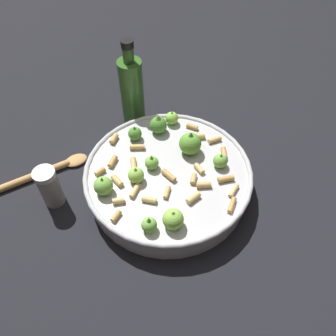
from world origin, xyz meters
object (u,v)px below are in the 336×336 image
Objects in this scene: pepper_shaker at (50,187)px; olive_oil_bottle at (132,91)px; cooking_pan at (168,177)px; wooden_spoon at (42,173)px.

olive_oil_bottle is at bearing 84.61° from pepper_shaker.
cooking_pan is 0.24m from pepper_shaker.
cooking_pan is at bearing 19.01° from wooden_spoon.
pepper_shaker is at bearing -145.57° from cooking_pan.
wooden_spoon is (-0.10, -0.25, -0.08)m from olive_oil_bottle.
olive_oil_bottle is (0.03, 0.29, 0.04)m from pepper_shaker.
cooking_pan is 3.64× the size of pepper_shaker.
olive_oil_bottle reaches higher than pepper_shaker.
wooden_spoon is at bearing -160.99° from cooking_pan.
cooking_pan is at bearing -42.71° from olive_oil_bottle.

